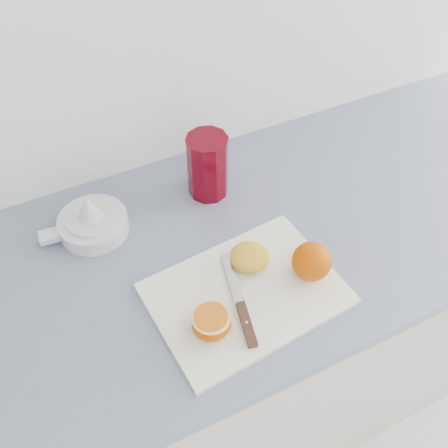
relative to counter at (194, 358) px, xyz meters
name	(u,v)px	position (x,y,z in m)	size (l,w,h in m)	color
counter	(194,358)	(0.00, 0.00, 0.00)	(2.44, 0.64, 0.89)	beige
cutting_board	(246,294)	(0.07, -0.14, 0.45)	(0.35, 0.25, 0.01)	white
whole_orange	(312,261)	(0.20, -0.15, 0.49)	(0.08, 0.08, 0.08)	#D46A00
half_orange	(211,323)	(-0.02, -0.18, 0.48)	(0.07, 0.07, 0.04)	#D46A00
squeezed_shell	(250,257)	(0.11, -0.08, 0.47)	(0.08, 0.08, 0.03)	gold
paring_knife	(244,315)	(0.04, -0.18, 0.46)	(0.06, 0.21, 0.01)	#4A261B
citrus_juicer	(92,222)	(-0.14, 0.15, 0.47)	(0.19, 0.15, 0.10)	white
red_tumbler	(208,168)	(0.12, 0.15, 0.51)	(0.09, 0.09, 0.15)	#5F010E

